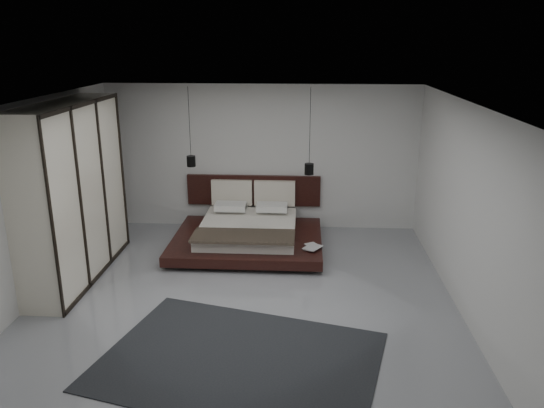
# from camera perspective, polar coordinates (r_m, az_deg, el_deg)

# --- Properties ---
(floor) EXTENTS (6.00, 6.00, 0.00)m
(floor) POSITION_cam_1_polar(r_m,az_deg,el_deg) (7.93, -2.84, -9.62)
(floor) COLOR gray
(floor) RESTS_ON ground
(ceiling) EXTENTS (6.00, 6.00, 0.00)m
(ceiling) POSITION_cam_1_polar(r_m,az_deg,el_deg) (7.12, -3.18, 10.91)
(ceiling) COLOR white
(ceiling) RESTS_ON wall_back
(wall_back) EXTENTS (6.00, 0.00, 6.00)m
(wall_back) POSITION_cam_1_polar(r_m,az_deg,el_deg) (10.29, -1.13, 5.02)
(wall_back) COLOR silver
(wall_back) RESTS_ON floor
(wall_front) EXTENTS (6.00, 0.00, 6.00)m
(wall_front) POSITION_cam_1_polar(r_m,az_deg,el_deg) (4.65, -7.21, -10.90)
(wall_front) COLOR silver
(wall_front) RESTS_ON floor
(wall_left) EXTENTS (0.00, 6.00, 6.00)m
(wall_left) POSITION_cam_1_polar(r_m,az_deg,el_deg) (8.29, -24.07, 0.46)
(wall_left) COLOR silver
(wall_left) RESTS_ON floor
(wall_right) EXTENTS (0.00, 6.00, 6.00)m
(wall_right) POSITION_cam_1_polar(r_m,az_deg,el_deg) (7.67, 19.86, -0.33)
(wall_right) COLOR silver
(wall_right) RESTS_ON floor
(lattice_screen) EXTENTS (0.05, 0.90, 2.60)m
(lattice_screen) POSITION_cam_1_polar(r_m,az_deg,el_deg) (10.45, -17.76, 3.82)
(lattice_screen) COLOR black
(lattice_screen) RESTS_ON floor
(bed) EXTENTS (2.62, 2.32, 1.05)m
(bed) POSITION_cam_1_polar(r_m,az_deg,el_deg) (9.58, -2.56, -2.93)
(bed) COLOR black
(bed) RESTS_ON floor
(book_lower) EXTENTS (0.30, 0.32, 0.02)m
(book_lower) POSITION_cam_1_polar(r_m,az_deg,el_deg) (8.95, 3.90, -4.60)
(book_lower) COLOR #99724C
(book_lower) RESTS_ON bed
(book_upper) EXTENTS (0.36, 0.39, 0.02)m
(book_upper) POSITION_cam_1_polar(r_m,az_deg,el_deg) (8.92, 3.78, -4.53)
(book_upper) COLOR #99724C
(book_upper) RESTS_ON book_lower
(pendant_left) EXTENTS (0.16, 0.16, 1.43)m
(pendant_left) POSITION_cam_1_polar(r_m,az_deg,el_deg) (9.79, -8.69, 4.62)
(pendant_left) COLOR black
(pendant_left) RESTS_ON ceiling
(pendant_right) EXTENTS (0.17, 0.17, 1.55)m
(pendant_right) POSITION_cam_1_polar(r_m,az_deg,el_deg) (9.60, 4.01, 3.83)
(pendant_right) COLOR black
(pendant_right) RESTS_ON ceiling
(wardrobe) EXTENTS (0.65, 2.77, 2.72)m
(wardrobe) POSITION_cam_1_polar(r_m,az_deg,el_deg) (8.62, -20.71, 1.19)
(wardrobe) COLOR silver
(wardrobe) RESTS_ON floor
(rug) EXTENTS (3.62, 2.97, 0.01)m
(rug) POSITION_cam_1_polar(r_m,az_deg,el_deg) (6.46, -3.50, -16.43)
(rug) COLOR black
(rug) RESTS_ON floor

